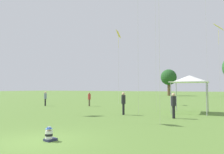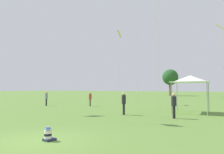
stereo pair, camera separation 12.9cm
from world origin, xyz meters
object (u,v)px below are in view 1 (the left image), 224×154
at_px(person_standing_2, 123,101).
at_px(canopy_tent, 190,79).
at_px(kite_8, 118,36).
at_px(person_standing_1, 45,97).
at_px(kite_6, 218,29).
at_px(person_standing_4, 89,98).
at_px(distant_tree_2, 169,77).
at_px(seated_toddler, 49,135).
at_px(person_standing_6, 174,103).

height_order(person_standing_2, canopy_tent, canopy_tent).
distance_m(person_standing_2, kite_8, 15.33).
xyz_separation_m(person_standing_1, canopy_tent, (17.23, 0.15, 1.94)).
relative_size(kite_6, kite_8, 0.96).
bearing_deg(person_standing_4, person_standing_1, -73.58).
distance_m(person_standing_2, kite_6, 16.87).
bearing_deg(canopy_tent, distant_tree_2, 105.21).
distance_m(kite_6, kite_8, 12.94).
distance_m(person_standing_1, person_standing_4, 5.58).
relative_size(canopy_tent, kite_6, 0.33).
distance_m(seated_toddler, person_standing_2, 9.69).
xyz_separation_m(seated_toddler, kite_6, (5.95, 22.48, 9.28)).
bearing_deg(distant_tree_2, canopy_tent, -74.79).
xyz_separation_m(person_standing_4, canopy_tent, (12.10, -2.05, 2.00)).
distance_m(seated_toddler, person_standing_6, 9.91).
distance_m(seated_toddler, kite_8, 23.90).
distance_m(person_standing_4, person_standing_6, 13.16).
height_order(canopy_tent, kite_6, kite_6).
relative_size(person_standing_4, kite_8, 0.16).
bearing_deg(person_standing_2, kite_8, 44.55).
xyz_separation_m(kite_8, distant_tree_2, (-1.59, 37.63, -4.30)).
xyz_separation_m(person_standing_1, person_standing_6, (16.67, -4.13, 0.03)).
distance_m(person_standing_2, distant_tree_2, 49.62).
distance_m(person_standing_4, canopy_tent, 12.43).
bearing_deg(seated_toddler, distant_tree_2, 109.51).
distance_m(seated_toddler, person_standing_1, 19.11).
relative_size(person_standing_6, distant_tree_2, 0.23).
distance_m(person_standing_1, person_standing_2, 13.11).
relative_size(person_standing_2, person_standing_6, 1.01).
relative_size(seated_toddler, person_standing_2, 0.32).
xyz_separation_m(person_standing_1, person_standing_2, (12.53, -3.88, 0.04)).
bearing_deg(distant_tree_2, seated_toddler, -81.75).
xyz_separation_m(person_standing_6, canopy_tent, (0.56, 4.28, 1.91)).
bearing_deg(seated_toddler, canopy_tent, 86.02).
distance_m(person_standing_1, person_standing_6, 17.18).
distance_m(kite_6, distant_tree_2, 38.98).
distance_m(person_standing_1, distant_tree_2, 45.47).
bearing_deg(seated_toddler, person_standing_4, 129.41).
distance_m(kite_8, distant_tree_2, 37.91).
distance_m(seated_toddler, person_standing_4, 17.79).
bearing_deg(person_standing_4, person_standing_6, 54.55).
relative_size(person_standing_6, kite_6, 0.18).
distance_m(person_standing_6, kite_8, 17.52).
distance_m(person_standing_4, distant_tree_2, 43.01).
relative_size(seated_toddler, person_standing_4, 0.35).
height_order(person_standing_2, person_standing_6, person_standing_2).
distance_m(person_standing_1, kite_6, 23.05).
xyz_separation_m(person_standing_4, kite_6, (14.34, 6.80, 8.51)).
bearing_deg(person_standing_1, kite_6, 7.83).
xyz_separation_m(kite_6, kite_8, (-12.83, -1.64, 0.21)).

